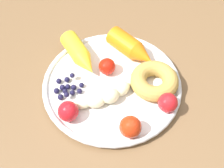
{
  "coord_description": "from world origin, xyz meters",
  "views": [
    {
      "loc": [
        0.2,
        -0.23,
        1.26
      ],
      "look_at": [
        -0.06,
        0.05,
        0.75
      ],
      "focal_mm": 49.35,
      "sensor_mm": 36.0,
      "label": 1
    }
  ],
  "objects_px": {
    "carrot_orange": "(132,48)",
    "tomato_extra": "(107,66)",
    "carrot_yellow": "(80,54)",
    "blueberry_pile": "(67,88)",
    "donut": "(154,81)",
    "tomato_near": "(168,103)",
    "dining_table": "(116,138)",
    "tomato_mid": "(68,111)",
    "plate": "(112,85)",
    "banana": "(109,94)",
    "tomato_far": "(130,127)"
  },
  "relations": [
    {
      "from": "dining_table",
      "to": "banana",
      "type": "relative_size",
      "value": 6.74
    },
    {
      "from": "banana",
      "to": "carrot_orange",
      "type": "bearing_deg",
      "value": 110.1
    },
    {
      "from": "dining_table",
      "to": "tomato_mid",
      "type": "height_order",
      "value": "tomato_mid"
    },
    {
      "from": "carrot_orange",
      "to": "donut",
      "type": "xyz_separation_m",
      "value": [
        0.09,
        -0.03,
        -0.01
      ]
    },
    {
      "from": "dining_table",
      "to": "donut",
      "type": "relative_size",
      "value": 10.31
    },
    {
      "from": "banana",
      "to": "plate",
      "type": "bearing_deg",
      "value": 123.18
    },
    {
      "from": "plate",
      "to": "tomato_mid",
      "type": "bearing_deg",
      "value": -93.29
    },
    {
      "from": "donut",
      "to": "tomato_far",
      "type": "bearing_deg",
      "value": -72.95
    },
    {
      "from": "carrot_yellow",
      "to": "tomato_mid",
      "type": "height_order",
      "value": "same"
    },
    {
      "from": "tomato_mid",
      "to": "carrot_orange",
      "type": "bearing_deg",
      "value": 94.93
    },
    {
      "from": "dining_table",
      "to": "carrot_orange",
      "type": "xyz_separation_m",
      "value": [
        -0.08,
        0.14,
        0.12
      ]
    },
    {
      "from": "tomato_near",
      "to": "carrot_orange",
      "type": "bearing_deg",
      "value": 157.51
    },
    {
      "from": "carrot_orange",
      "to": "donut",
      "type": "distance_m",
      "value": 0.09
    },
    {
      "from": "carrot_orange",
      "to": "tomato_extra",
      "type": "distance_m",
      "value": 0.07
    },
    {
      "from": "carrot_orange",
      "to": "tomato_extra",
      "type": "bearing_deg",
      "value": -94.75
    },
    {
      "from": "carrot_yellow",
      "to": "tomato_extra",
      "type": "bearing_deg",
      "value": 14.6
    },
    {
      "from": "tomato_extra",
      "to": "tomato_mid",
      "type": "bearing_deg",
      "value": -79.79
    },
    {
      "from": "donut",
      "to": "tomato_mid",
      "type": "distance_m",
      "value": 0.18
    },
    {
      "from": "dining_table",
      "to": "carrot_orange",
      "type": "height_order",
      "value": "carrot_orange"
    },
    {
      "from": "blueberry_pile",
      "to": "carrot_yellow",
      "type": "bearing_deg",
      "value": 117.9
    },
    {
      "from": "dining_table",
      "to": "blueberry_pile",
      "type": "xyz_separation_m",
      "value": [
        -0.11,
        -0.02,
        0.1
      ]
    },
    {
      "from": "banana",
      "to": "tomato_far",
      "type": "bearing_deg",
      "value": -19.75
    },
    {
      "from": "blueberry_pile",
      "to": "tomato_far",
      "type": "distance_m",
      "value": 0.16
    },
    {
      "from": "tomato_near",
      "to": "tomato_extra",
      "type": "distance_m",
      "value": 0.15
    },
    {
      "from": "carrot_yellow",
      "to": "tomato_near",
      "type": "height_order",
      "value": "same"
    },
    {
      "from": "blueberry_pile",
      "to": "banana",
      "type": "bearing_deg",
      "value": 29.65
    },
    {
      "from": "tomato_far",
      "to": "tomato_extra",
      "type": "distance_m",
      "value": 0.15
    },
    {
      "from": "carrot_orange",
      "to": "tomato_far",
      "type": "height_order",
      "value": "carrot_orange"
    },
    {
      "from": "dining_table",
      "to": "plate",
      "type": "relative_size",
      "value": 3.51
    },
    {
      "from": "dining_table",
      "to": "tomato_extra",
      "type": "distance_m",
      "value": 0.16
    },
    {
      "from": "plate",
      "to": "carrot_orange",
      "type": "distance_m",
      "value": 0.09
    },
    {
      "from": "carrot_yellow",
      "to": "blueberry_pile",
      "type": "bearing_deg",
      "value": -62.1
    },
    {
      "from": "carrot_yellow",
      "to": "blueberry_pile",
      "type": "xyz_separation_m",
      "value": [
        0.04,
        -0.07,
        -0.01
      ]
    },
    {
      "from": "donut",
      "to": "tomato_near",
      "type": "distance_m",
      "value": 0.06
    },
    {
      "from": "banana",
      "to": "tomato_mid",
      "type": "relative_size",
      "value": 3.79
    },
    {
      "from": "tomato_mid",
      "to": "donut",
      "type": "bearing_deg",
      "value": 66.98
    },
    {
      "from": "plate",
      "to": "donut",
      "type": "distance_m",
      "value": 0.09
    },
    {
      "from": "carrot_yellow",
      "to": "carrot_orange",
      "type": "bearing_deg",
      "value": 51.43
    },
    {
      "from": "donut",
      "to": "tomato_mid",
      "type": "xyz_separation_m",
      "value": [
        -0.07,
        -0.17,
        0.0
      ]
    },
    {
      "from": "donut",
      "to": "carrot_orange",
      "type": "bearing_deg",
      "value": 159.76
    },
    {
      "from": "tomato_near",
      "to": "tomato_far",
      "type": "xyz_separation_m",
      "value": [
        -0.02,
        -0.09,
        0.0
      ]
    },
    {
      "from": "blueberry_pile",
      "to": "tomato_near",
      "type": "distance_m",
      "value": 0.2
    },
    {
      "from": "donut",
      "to": "tomato_far",
      "type": "height_order",
      "value": "tomato_far"
    },
    {
      "from": "donut",
      "to": "blueberry_pile",
      "type": "height_order",
      "value": "donut"
    },
    {
      "from": "blueberry_pile",
      "to": "tomato_near",
      "type": "bearing_deg",
      "value": 30.54
    },
    {
      "from": "plate",
      "to": "tomato_far",
      "type": "bearing_deg",
      "value": -30.31
    },
    {
      "from": "plate",
      "to": "tomato_near",
      "type": "xyz_separation_m",
      "value": [
        0.12,
        0.03,
        0.02
      ]
    },
    {
      "from": "tomato_extra",
      "to": "tomato_near",
      "type": "bearing_deg",
      "value": 5.11
    },
    {
      "from": "blueberry_pile",
      "to": "tomato_mid",
      "type": "xyz_separation_m",
      "value": [
        0.05,
        -0.04,
        0.01
      ]
    },
    {
      "from": "dining_table",
      "to": "carrot_yellow",
      "type": "xyz_separation_m",
      "value": [
        -0.15,
        0.05,
        0.12
      ]
    }
  ]
}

